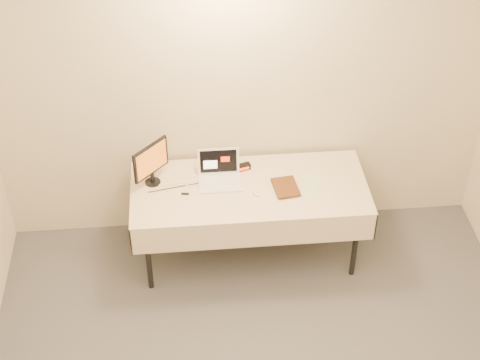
{
  "coord_description": "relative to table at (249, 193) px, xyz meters",
  "views": [
    {
      "loc": [
        -0.47,
        -2.35,
        4.42
      ],
      "look_at": [
        -0.08,
        1.99,
        0.86
      ],
      "focal_mm": 55.0,
      "sensor_mm": 36.0,
      "label": 1
    }
  ],
  "objects": [
    {
      "name": "table",
      "position": [
        0.0,
        0.0,
        0.0
      ],
      "size": [
        1.86,
        0.81,
        0.74
      ],
      "color": "black",
      "rests_on": "ground"
    },
    {
      "name": "monitor",
      "position": [
        -0.75,
        0.13,
        0.27
      ],
      "size": [
        0.26,
        0.27,
        0.36
      ],
      "rotation": [
        0.0,
        0.0,
        0.8
      ],
      "color": "black",
      "rests_on": "table"
    },
    {
      "name": "back_wall",
      "position": [
        0.0,
        0.45,
        0.67
      ],
      "size": [
        4.0,
        0.1,
        2.7
      ],
      "primitive_type": "cube",
      "color": "beige",
      "rests_on": "ground"
    },
    {
      "name": "usb_dongle",
      "position": [
        -0.51,
        -0.04,
        0.07
      ],
      "size": [
        0.06,
        0.03,
        0.01
      ],
      "primitive_type": "cube",
      "rotation": [
        0.0,
        0.0,
        -0.14
      ],
      "color": "black",
      "rests_on": "table"
    },
    {
      "name": "clicker",
      "position": [
        0.04,
        -0.08,
        0.07
      ],
      "size": [
        0.06,
        0.09,
        0.02
      ],
      "primitive_type": "ellipsoid",
      "rotation": [
        0.0,
        0.0,
        0.31
      ],
      "color": "silver",
      "rests_on": "table"
    },
    {
      "name": "alarm_clock",
      "position": [
        -0.03,
        0.23,
        0.09
      ],
      "size": [
        0.13,
        0.08,
        0.05
      ],
      "rotation": [
        0.0,
        0.0,
        0.29
      ],
      "color": "black",
      "rests_on": "table"
    },
    {
      "name": "book",
      "position": [
        0.19,
        -0.05,
        0.19
      ],
      "size": [
        0.19,
        0.05,
        0.25
      ],
      "primitive_type": "imported",
      "rotation": [
        0.0,
        0.0,
        0.12
      ],
      "color": "brown",
      "rests_on": "table"
    },
    {
      "name": "laptop",
      "position": [
        -0.23,
        0.12,
        0.12
      ],
      "size": [
        0.33,
        0.29,
        0.23
      ],
      "rotation": [
        0.0,
        0.0,
        -0.0
      ],
      "color": "white",
      "rests_on": "table"
    },
    {
      "name": "paper_form",
      "position": [
        0.49,
        -0.02,
        0.06
      ],
      "size": [
        0.2,
        0.31,
        0.0
      ],
      "primitive_type": "cube",
      "rotation": [
        0.0,
        0.0,
        -0.34
      ],
      "color": "beige",
      "rests_on": "table"
    }
  ]
}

